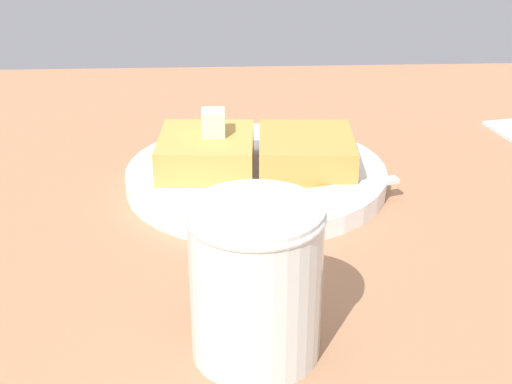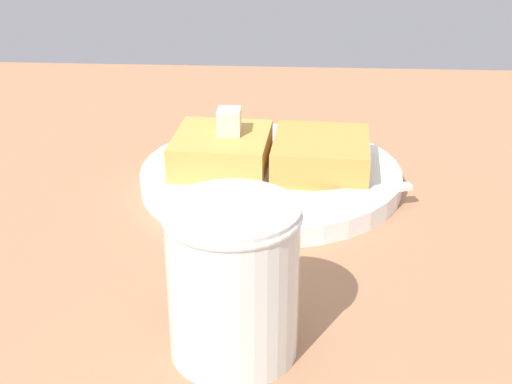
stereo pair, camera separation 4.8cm
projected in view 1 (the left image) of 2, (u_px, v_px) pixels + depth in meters
The scene contains 7 objects.
table_surface at pixel (196, 267), 49.38cm from camera, with size 96.66×96.66×1.89cm, color #A7734F.
plate at pixel (256, 175), 59.08cm from camera, with size 21.49×21.49×1.55cm.
toast_slice_left at pixel (206, 152), 58.25cm from camera, with size 7.63×8.18×2.76cm, color gold.
toast_slice_middle at pixel (306, 152), 58.18cm from camera, with size 7.63×8.18×2.76cm, color gold.
butter_pat_primary at pixel (213, 123), 57.52cm from camera, with size 2.08×1.87×2.08cm, color #F2E7B3.
fork at pixel (291, 196), 53.45cm from camera, with size 15.70×6.13×0.36cm.
syrup_jar at pixel (256, 288), 37.93cm from camera, with size 7.27×7.27×8.81cm.
Camera 1 is at (2.07, -42.59, 26.73)cm, focal length 50.00 mm.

